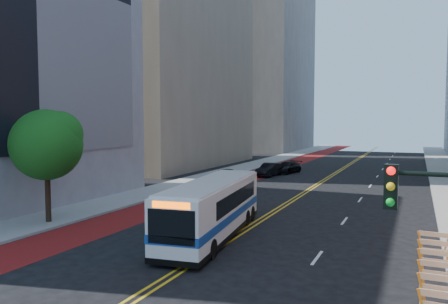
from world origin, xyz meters
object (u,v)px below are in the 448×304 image
Objects in this scene: car_a at (224,175)px; traffic_signal at (448,240)px; street_tree at (48,142)px; car_c at (287,167)px; car_b at (270,170)px; transit_bus at (213,207)px.

traffic_signal is at bearing -41.22° from car_a.
car_a is at bearing 84.79° from street_tree.
street_tree is at bearing -88.50° from car_c.
traffic_signal reaches higher than car_b.
traffic_signal is 0.45× the size of transit_bus.
traffic_signal is 40.20m from car_b.
car_c is at bearing 90.80° from transit_bus.
traffic_signal is 43.16m from car_c.
street_tree is at bearing -77.66° from car_a.
car_c is (1.03, 3.59, -0.05)m from car_b.
car_a is (1.94, 21.31, -4.25)m from street_tree.
car_c is at bearing 84.89° from car_a.
transit_bus is at bearing -70.71° from car_b.
traffic_signal is 1.08× the size of car_c.
car_a is at bearing -100.27° from car_c.
car_c is (-14.70, 40.46, -3.04)m from traffic_signal.
traffic_signal reaches higher than transit_bus.
car_c is at bearing 109.97° from traffic_signal.
traffic_signal is at bearing -57.63° from car_c.
street_tree is 1.32× the size of traffic_signal.
street_tree reaches higher than transit_bus.
street_tree is at bearing 155.18° from traffic_signal.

